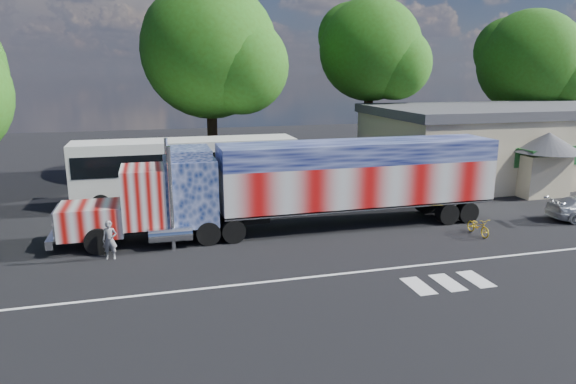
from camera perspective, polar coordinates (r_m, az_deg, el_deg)
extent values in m
plane|color=black|center=(22.58, 2.00, -6.40)|extent=(100.00, 100.00, 0.00)
cube|color=silver|center=(19.92, 4.57, -9.19)|extent=(30.00, 0.15, 0.01)
cube|color=silver|center=(19.52, 14.28, -10.07)|extent=(0.70, 1.60, 0.01)
cube|color=silver|center=(20.11, 17.31, -9.57)|extent=(0.70, 1.60, 0.01)
cube|color=silver|center=(20.75, 20.15, -9.07)|extent=(0.70, 1.60, 0.01)
cube|color=black|center=(24.22, -13.07, -3.56)|extent=(9.31, 1.03, 0.31)
cube|color=#DA7D7B|center=(24.22, -20.98, -2.84)|extent=(2.69, 2.28, 1.34)
cube|color=silver|center=(24.42, -24.23, -3.02)|extent=(0.12, 1.96, 1.20)
cube|color=silver|center=(24.64, -24.56, -4.55)|extent=(0.31, 2.59, 0.37)
cube|color=#DA7D7B|center=(23.85, -15.73, -0.38)|extent=(1.86, 2.59, 2.59)
cube|color=black|center=(23.78, -17.91, 0.58)|extent=(0.06, 2.17, 0.93)
cube|color=#4C5A8D|center=(23.88, -10.78, 0.16)|extent=(2.28, 2.59, 3.00)
cube|color=#4C5A8D|center=(23.55, -10.96, 4.20)|extent=(1.86, 2.48, 0.52)
cylinder|color=silver|center=(25.16, -13.15, 0.72)|extent=(0.21, 0.21, 4.55)
cylinder|color=silver|center=(22.50, -12.86, -0.75)|extent=(0.21, 0.21, 4.55)
cylinder|color=silver|center=(25.53, -13.19, -2.82)|extent=(1.86, 0.68, 0.68)
cylinder|color=silver|center=(22.95, -12.92, -4.64)|extent=(1.86, 0.68, 0.68)
cylinder|color=black|center=(23.30, -20.34, -5.15)|extent=(1.14, 0.36, 1.14)
cylinder|color=black|center=(25.46, -19.92, -3.57)|extent=(1.14, 0.36, 1.14)
cylinder|color=black|center=(23.34, -8.86, -4.49)|extent=(1.08, 0.57, 1.08)
cylinder|color=black|center=(25.41, -9.42, -3.03)|extent=(1.08, 0.57, 1.08)
cylinder|color=black|center=(23.48, -6.10, -4.30)|extent=(1.08, 0.57, 1.08)
cylinder|color=black|center=(25.54, -6.88, -2.86)|extent=(1.08, 0.57, 1.08)
cube|color=black|center=(26.10, 7.75, -1.52)|extent=(13.44, 1.14, 0.31)
cube|color=#CE7070|center=(25.83, 7.83, 1.03)|extent=(13.86, 2.69, 2.07)
cube|color=#47528E|center=(25.54, 7.94, 4.43)|extent=(13.86, 2.69, 1.03)
cube|color=silver|center=(26.07, 7.76, -1.19)|extent=(13.86, 2.69, 0.12)
cube|color=silver|center=(29.12, 20.59, 2.73)|extent=(0.04, 2.59, 3.00)
cylinder|color=black|center=(27.32, 17.25, -2.30)|extent=(1.08, 0.57, 1.08)
cylinder|color=black|center=(29.11, 14.99, -1.21)|extent=(1.08, 0.57, 1.08)
cylinder|color=black|center=(27.94, 19.23, -2.11)|extent=(1.08, 0.57, 1.08)
cylinder|color=black|center=(29.69, 16.90, -1.05)|extent=(1.08, 0.57, 1.08)
cube|color=white|center=(30.76, -11.18, 2.29)|extent=(12.75, 2.76, 3.72)
cube|color=black|center=(30.64, -11.23, 3.56)|extent=(12.32, 2.83, 1.17)
cube|color=black|center=(31.05, -11.06, -0.21)|extent=(12.75, 2.76, 0.27)
cube|color=black|center=(30.98, -23.02, 1.85)|extent=(0.06, 2.44, 1.49)
cylinder|color=black|center=(29.81, -20.06, -1.24)|extent=(1.06, 0.32, 1.06)
cylinder|color=black|center=(32.39, -19.70, -0.10)|extent=(1.06, 0.32, 1.06)
cylinder|color=black|center=(30.13, -4.83, -0.32)|extent=(1.06, 0.32, 1.06)
cylinder|color=black|center=(32.68, -5.67, 0.75)|extent=(1.06, 0.32, 1.06)
cylinder|color=black|center=(30.31, -3.05, -0.21)|extent=(1.06, 0.32, 1.06)
cylinder|color=black|center=(32.84, -4.03, 0.84)|extent=(1.06, 0.32, 1.06)
cube|color=#C7B795|center=(41.22, 24.77, 4.70)|extent=(22.00, 10.00, 4.60)
cube|color=#46464B|center=(40.97, 25.13, 8.30)|extent=(22.40, 10.40, 0.60)
cube|color=#1E5926|center=(32.43, 19.51, 3.31)|extent=(1.60, 0.08, 1.20)
cube|color=#1E5926|center=(34.84, 24.95, 3.48)|extent=(1.60, 0.08, 1.20)
cube|color=#C7B795|center=(35.26, 26.60, 1.59)|extent=(3.00, 1.20, 2.60)
cube|color=#1E5926|center=(35.01, 26.87, 4.15)|extent=(3.40, 1.60, 0.25)
cone|color=#46464B|center=(34.94, 26.96, 4.96)|extent=(4.00, 4.00, 1.20)
imported|color=slate|center=(22.48, -19.20, -5.06)|extent=(0.65, 0.47, 1.63)
imported|color=gold|center=(26.01, 20.38, -3.59)|extent=(0.60, 1.62, 0.84)
cylinder|color=black|center=(41.37, 8.86, 7.72)|extent=(0.70, 0.70, 7.35)
sphere|color=#276317|center=(41.21, 9.14, 15.36)|extent=(7.82, 7.82, 7.82)
sphere|color=#276317|center=(40.79, 11.84, 13.80)|extent=(5.47, 5.47, 5.47)
sphere|color=#276317|center=(41.89, 6.98, 16.84)|extent=(5.08, 5.08, 5.08)
cylinder|color=black|center=(36.07, -8.40, 6.76)|extent=(0.70, 0.70, 7.15)
sphere|color=#276317|center=(35.86, -8.70, 15.31)|extent=(9.07, 9.07, 9.07)
sphere|color=#276317|center=(34.76, -5.31, 13.78)|extent=(6.35, 6.35, 6.35)
sphere|color=#276317|center=(37.13, -11.19, 16.72)|extent=(5.90, 5.90, 5.90)
cylinder|color=black|center=(50.62, 24.70, 7.30)|extent=(0.70, 0.70, 6.69)
sphere|color=#276317|center=(50.45, 25.26, 12.96)|extent=(8.84, 8.84, 8.84)
sphere|color=#276317|center=(50.60, 27.69, 11.62)|extent=(6.19, 6.19, 6.19)
sphere|color=#276317|center=(50.68, 23.20, 14.23)|extent=(5.75, 5.75, 5.75)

